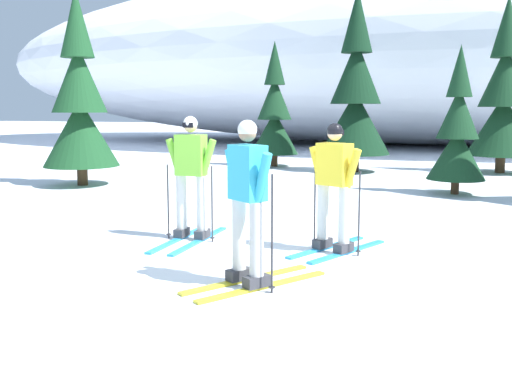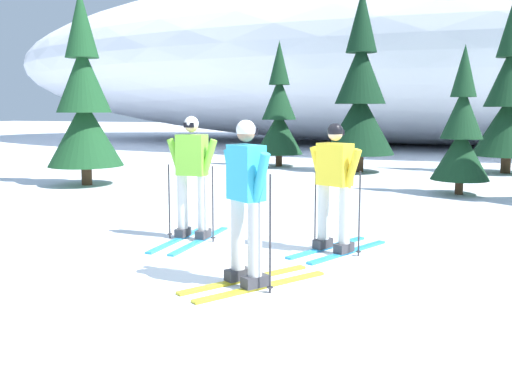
{
  "view_description": "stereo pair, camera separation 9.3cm",
  "coord_description": "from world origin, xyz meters",
  "px_view_note": "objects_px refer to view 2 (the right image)",
  "views": [
    {
      "loc": [
        2.77,
        -6.36,
        1.89
      ],
      "look_at": [
        0.38,
        0.3,
        0.95
      ],
      "focal_mm": 39.87,
      "sensor_mm": 36.0,
      "label": 1
    },
    {
      "loc": [
        2.86,
        -6.33,
        1.89
      ],
      "look_at": [
        0.38,
        0.3,
        0.95
      ],
      "focal_mm": 39.87,
      "sensor_mm": 36.0,
      "label": 2
    }
  ],
  "objects_px": {
    "skier_yellow_jacket": "(335,185)",
    "pine_tree_left": "(279,114)",
    "pine_tree_far_left": "(84,104)",
    "pine_tree_center_right": "(509,100)",
    "pine_tree_center_left": "(360,96)",
    "skier_lime_jacket": "(192,176)",
    "pine_tree_center": "(462,133)",
    "skier_cyan_jacket": "(247,201)"
  },
  "relations": [
    {
      "from": "pine_tree_far_left",
      "to": "pine_tree_center",
      "type": "bearing_deg",
      "value": 10.27
    },
    {
      "from": "pine_tree_far_left",
      "to": "pine_tree_center_right",
      "type": "distance_m",
      "value": 11.74
    },
    {
      "from": "pine_tree_center_left",
      "to": "pine_tree_center_right",
      "type": "relative_size",
      "value": 1.05
    },
    {
      "from": "skier_yellow_jacket",
      "to": "pine_tree_far_left",
      "type": "xyz_separation_m",
      "value": [
        -7.18,
        4.35,
        1.08
      ]
    },
    {
      "from": "pine_tree_far_left",
      "to": "skier_yellow_jacket",
      "type": "bearing_deg",
      "value": -31.22
    },
    {
      "from": "skier_cyan_jacket",
      "to": "pine_tree_center_right",
      "type": "relative_size",
      "value": 0.35
    },
    {
      "from": "skier_cyan_jacket",
      "to": "pine_tree_center_right",
      "type": "xyz_separation_m",
      "value": [
        3.21,
        12.5,
        1.21
      ]
    },
    {
      "from": "pine_tree_center_left",
      "to": "pine_tree_left",
      "type": "bearing_deg",
      "value": 164.72
    },
    {
      "from": "skier_lime_jacket",
      "to": "pine_tree_center",
      "type": "relative_size",
      "value": 0.55
    },
    {
      "from": "pine_tree_far_left",
      "to": "pine_tree_center_right",
      "type": "xyz_separation_m",
      "value": [
        9.84,
        6.41,
        0.15
      ]
    },
    {
      "from": "skier_yellow_jacket",
      "to": "pine_tree_left",
      "type": "bearing_deg",
      "value": 111.92
    },
    {
      "from": "skier_cyan_jacket",
      "to": "pine_tree_left",
      "type": "relative_size",
      "value": 0.44
    },
    {
      "from": "pine_tree_far_left",
      "to": "pine_tree_center_right",
      "type": "relative_size",
      "value": 0.93
    },
    {
      "from": "skier_cyan_jacket",
      "to": "pine_tree_center_left",
      "type": "relative_size",
      "value": 0.33
    },
    {
      "from": "skier_yellow_jacket",
      "to": "pine_tree_center_left",
      "type": "height_order",
      "value": "pine_tree_center_left"
    },
    {
      "from": "pine_tree_far_left",
      "to": "pine_tree_center",
      "type": "xyz_separation_m",
      "value": [
        8.64,
        1.57,
        -0.62
      ]
    },
    {
      "from": "skier_lime_jacket",
      "to": "pine_tree_center_left",
      "type": "relative_size",
      "value": 0.34
    },
    {
      "from": "pine_tree_far_left",
      "to": "skier_cyan_jacket",
      "type": "bearing_deg",
      "value": -42.56
    },
    {
      "from": "skier_yellow_jacket",
      "to": "pine_tree_center_right",
      "type": "distance_m",
      "value": 11.16
    },
    {
      "from": "skier_cyan_jacket",
      "to": "pine_tree_left",
      "type": "distance_m",
      "value": 12.62
    },
    {
      "from": "pine_tree_center_left",
      "to": "pine_tree_center_right",
      "type": "height_order",
      "value": "pine_tree_center_left"
    },
    {
      "from": "skier_yellow_jacket",
      "to": "pine_tree_far_left",
      "type": "relative_size",
      "value": 0.36
    },
    {
      "from": "skier_yellow_jacket",
      "to": "pine_tree_center_right",
      "type": "xyz_separation_m",
      "value": [
        2.66,
        10.76,
        1.24
      ]
    },
    {
      "from": "skier_lime_jacket",
      "to": "skier_yellow_jacket",
      "type": "xyz_separation_m",
      "value": [
        2.08,
        -0.01,
        -0.03
      ]
    },
    {
      "from": "skier_cyan_jacket",
      "to": "skier_yellow_jacket",
      "type": "xyz_separation_m",
      "value": [
        0.55,
        1.74,
        -0.03
      ]
    },
    {
      "from": "pine_tree_left",
      "to": "pine_tree_center_right",
      "type": "xyz_separation_m",
      "value": [
        6.82,
        0.43,
        0.45
      ]
    },
    {
      "from": "skier_lime_jacket",
      "to": "skier_cyan_jacket",
      "type": "relative_size",
      "value": 1.02
    },
    {
      "from": "pine_tree_left",
      "to": "pine_tree_center_left",
      "type": "relative_size",
      "value": 0.75
    },
    {
      "from": "pine_tree_center_right",
      "to": "skier_yellow_jacket",
      "type": "bearing_deg",
      "value": -103.87
    },
    {
      "from": "pine_tree_center_left",
      "to": "pine_tree_center",
      "type": "height_order",
      "value": "pine_tree_center_left"
    },
    {
      "from": "skier_yellow_jacket",
      "to": "pine_tree_left",
      "type": "xyz_separation_m",
      "value": [
        -4.16,
        10.33,
        0.79
      ]
    },
    {
      "from": "pine_tree_center",
      "to": "skier_lime_jacket",
      "type": "bearing_deg",
      "value": -120.9
    },
    {
      "from": "pine_tree_center_right",
      "to": "pine_tree_center_left",
      "type": "bearing_deg",
      "value": -163.86
    },
    {
      "from": "skier_lime_jacket",
      "to": "pine_tree_far_left",
      "type": "height_order",
      "value": "pine_tree_far_left"
    },
    {
      "from": "skier_lime_jacket",
      "to": "skier_yellow_jacket",
      "type": "height_order",
      "value": "skier_lime_jacket"
    },
    {
      "from": "pine_tree_left",
      "to": "pine_tree_center_left",
      "type": "xyz_separation_m",
      "value": [
        2.74,
        -0.75,
        0.55
      ]
    },
    {
      "from": "skier_yellow_jacket",
      "to": "pine_tree_center_left",
      "type": "relative_size",
      "value": 0.32
    },
    {
      "from": "pine_tree_left",
      "to": "pine_tree_center",
      "type": "distance_m",
      "value": 7.15
    },
    {
      "from": "skier_yellow_jacket",
      "to": "pine_tree_center_right",
      "type": "height_order",
      "value": "pine_tree_center_right"
    },
    {
      "from": "skier_cyan_jacket",
      "to": "pine_tree_center_right",
      "type": "bearing_deg",
      "value": 75.62
    },
    {
      "from": "skier_yellow_jacket",
      "to": "pine_tree_left",
      "type": "relative_size",
      "value": 0.42
    },
    {
      "from": "pine_tree_center_right",
      "to": "pine_tree_center",
      "type": "bearing_deg",
      "value": -103.89
    }
  ]
}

